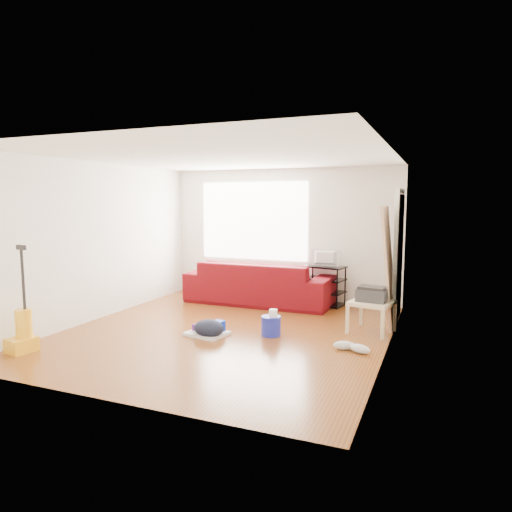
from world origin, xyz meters
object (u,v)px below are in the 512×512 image
at_px(side_table, 372,306).
at_px(backpack, 209,337).
at_px(tv_stand, 324,285).
at_px(bucket, 271,335).
at_px(vacuum, 23,332).
at_px(cleaning_tray, 209,331).
at_px(sofa, 259,303).

height_order(side_table, backpack, side_table).
bearing_deg(side_table, backpack, -152.53).
height_order(tv_stand, bucket, tv_stand).
relative_size(backpack, vacuum, 0.33).
distance_m(cleaning_tray, backpack, 0.11).
bearing_deg(side_table, cleaning_tray, -154.80).
height_order(sofa, side_table, side_table).
relative_size(bucket, vacuum, 0.21).
height_order(cleaning_tray, backpack, cleaning_tray).
height_order(sofa, backpack, sofa).
bearing_deg(side_table, vacuum, -147.56).
xyz_separation_m(bucket, vacuum, (-2.66, -1.82, 0.25)).
bearing_deg(vacuum, tv_stand, 64.77).
xyz_separation_m(cleaning_tray, vacuum, (-1.83, -1.51, 0.19)).
height_order(side_table, bucket, side_table).
relative_size(sofa, backpack, 6.06).
bearing_deg(sofa, bucket, 116.20).
relative_size(tv_stand, bucket, 2.85).
distance_m(sofa, tv_stand, 1.25).
relative_size(tv_stand, vacuum, 0.59).
distance_m(cleaning_tray, vacuum, 2.38).
xyz_separation_m(backpack, vacuum, (-1.88, -1.43, 0.25)).
height_order(sofa, vacuum, vacuum).
height_order(backpack, vacuum, vacuum).
height_order(side_table, cleaning_tray, side_table).
xyz_separation_m(tv_stand, vacuum, (-2.90, -3.96, -0.12)).
relative_size(bucket, cleaning_tray, 0.45).
xyz_separation_m(side_table, backpack, (-2.07, -1.08, -0.39)).
distance_m(side_table, backpack, 2.36).
relative_size(sofa, bucket, 9.72).
distance_m(tv_stand, vacuum, 4.91).
distance_m(side_table, cleaning_tray, 2.36).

